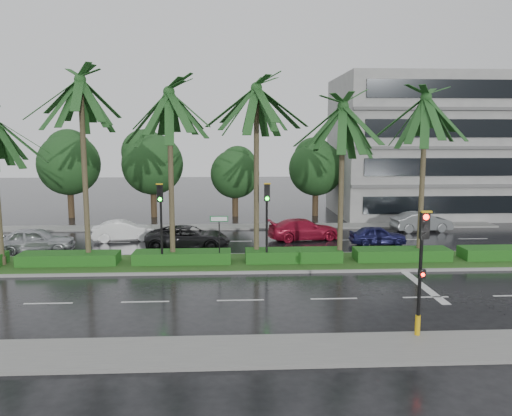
{
  "coord_description": "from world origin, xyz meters",
  "views": [
    {
      "loc": [
        -0.38,
        -25.35,
        6.89
      ],
      "look_at": [
        0.99,
        1.5,
        3.01
      ],
      "focal_mm": 35.0,
      "sensor_mm": 36.0,
      "label": 1
    }
  ],
  "objects_px": {
    "signal_near": "(421,268)",
    "car_white": "(124,231)",
    "signal_median_left": "(161,212)",
    "car_silver": "(35,240)",
    "street_sign": "(219,228)",
    "car_blue": "(378,235)",
    "car_red": "(304,229)",
    "car_darkgrey": "(188,237)",
    "car_grey": "(421,222)"
  },
  "relations": [
    {
      "from": "car_white",
      "to": "car_blue",
      "type": "height_order",
      "value": "car_white"
    },
    {
      "from": "street_sign",
      "to": "car_blue",
      "type": "bearing_deg",
      "value": 26.71
    },
    {
      "from": "signal_median_left",
      "to": "car_red",
      "type": "relative_size",
      "value": 0.9
    },
    {
      "from": "signal_median_left",
      "to": "street_sign",
      "type": "relative_size",
      "value": 1.68
    },
    {
      "from": "signal_median_left",
      "to": "car_darkgrey",
      "type": "height_order",
      "value": "signal_median_left"
    },
    {
      "from": "signal_near",
      "to": "car_red",
      "type": "height_order",
      "value": "signal_near"
    },
    {
      "from": "car_darkgrey",
      "to": "car_blue",
      "type": "distance_m",
      "value": 12.02
    },
    {
      "from": "car_blue",
      "to": "street_sign",
      "type": "bearing_deg",
      "value": 116.63
    },
    {
      "from": "signal_near",
      "to": "car_grey",
      "type": "height_order",
      "value": "signal_near"
    },
    {
      "from": "signal_median_left",
      "to": "car_silver",
      "type": "distance_m",
      "value": 9.25
    },
    {
      "from": "signal_near",
      "to": "signal_median_left",
      "type": "height_order",
      "value": "signal_median_left"
    },
    {
      "from": "signal_near",
      "to": "car_red",
      "type": "bearing_deg",
      "value": 95.14
    },
    {
      "from": "car_darkgrey",
      "to": "signal_median_left",
      "type": "bearing_deg",
      "value": 169.33
    },
    {
      "from": "car_white",
      "to": "car_red",
      "type": "relative_size",
      "value": 0.84
    },
    {
      "from": "signal_near",
      "to": "car_blue",
      "type": "height_order",
      "value": "signal_near"
    },
    {
      "from": "car_darkgrey",
      "to": "car_grey",
      "type": "relative_size",
      "value": 1.21
    },
    {
      "from": "signal_near",
      "to": "signal_median_left",
      "type": "distance_m",
      "value": 13.93
    },
    {
      "from": "signal_median_left",
      "to": "car_silver",
      "type": "xyz_separation_m",
      "value": [
        -8.01,
        4.05,
        -2.24
      ]
    },
    {
      "from": "signal_median_left",
      "to": "car_silver",
      "type": "height_order",
      "value": "signal_median_left"
    },
    {
      "from": "signal_median_left",
      "to": "car_grey",
      "type": "relative_size",
      "value": 1.02
    },
    {
      "from": "car_red",
      "to": "car_white",
      "type": "bearing_deg",
      "value": 77.13
    },
    {
      "from": "car_silver",
      "to": "car_white",
      "type": "xyz_separation_m",
      "value": [
        4.5,
        3.3,
        -0.09
      ]
    },
    {
      "from": "signal_near",
      "to": "car_darkgrey",
      "type": "relative_size",
      "value": 0.84
    },
    {
      "from": "car_grey",
      "to": "car_darkgrey",
      "type": "bearing_deg",
      "value": 100.51
    },
    {
      "from": "car_red",
      "to": "car_grey",
      "type": "bearing_deg",
      "value": -85.74
    },
    {
      "from": "street_sign",
      "to": "car_grey",
      "type": "height_order",
      "value": "street_sign"
    },
    {
      "from": "signal_near",
      "to": "car_white",
      "type": "distance_m",
      "value": 21.82
    },
    {
      "from": "car_silver",
      "to": "car_red",
      "type": "relative_size",
      "value": 0.92
    },
    {
      "from": "street_sign",
      "to": "car_red",
      "type": "relative_size",
      "value": 0.54
    },
    {
      "from": "signal_median_left",
      "to": "car_grey",
      "type": "xyz_separation_m",
      "value": [
        17.5,
        9.5,
        -2.29
      ]
    },
    {
      "from": "car_red",
      "to": "car_blue",
      "type": "distance_m",
      "value": 4.84
    },
    {
      "from": "signal_near",
      "to": "street_sign",
      "type": "height_order",
      "value": "signal_near"
    },
    {
      "from": "car_silver",
      "to": "car_white",
      "type": "height_order",
      "value": "car_silver"
    },
    {
      "from": "signal_median_left",
      "to": "car_darkgrey",
      "type": "xyz_separation_m",
      "value": [
        0.99,
        4.64,
        -2.28
      ]
    },
    {
      "from": "street_sign",
      "to": "car_blue",
      "type": "height_order",
      "value": "street_sign"
    },
    {
      "from": "signal_near",
      "to": "car_white",
      "type": "xyz_separation_m",
      "value": [
        -13.51,
        17.03,
        -1.84
      ]
    },
    {
      "from": "signal_median_left",
      "to": "car_white",
      "type": "bearing_deg",
      "value": 115.54
    },
    {
      "from": "car_white",
      "to": "street_sign",
      "type": "bearing_deg",
      "value": -149.12
    },
    {
      "from": "car_darkgrey",
      "to": "car_grey",
      "type": "distance_m",
      "value": 17.21
    },
    {
      "from": "car_white",
      "to": "car_darkgrey",
      "type": "xyz_separation_m",
      "value": [
        4.5,
        -2.7,
        0.05
      ]
    },
    {
      "from": "signal_near",
      "to": "street_sign",
      "type": "bearing_deg",
      "value": 125.34
    },
    {
      "from": "signal_median_left",
      "to": "car_blue",
      "type": "height_order",
      "value": "signal_median_left"
    },
    {
      "from": "signal_median_left",
      "to": "car_red",
      "type": "bearing_deg",
      "value": 39.48
    },
    {
      "from": "street_sign",
      "to": "car_grey",
      "type": "bearing_deg",
      "value": 32.72
    },
    {
      "from": "car_blue",
      "to": "car_grey",
      "type": "relative_size",
      "value": 0.83
    },
    {
      "from": "car_blue",
      "to": "car_grey",
      "type": "bearing_deg",
      "value": -46.5
    },
    {
      "from": "car_red",
      "to": "car_silver",
      "type": "bearing_deg",
      "value": 88.91
    },
    {
      "from": "signal_median_left",
      "to": "signal_near",
      "type": "bearing_deg",
      "value": -44.09
    },
    {
      "from": "car_white",
      "to": "car_darkgrey",
      "type": "relative_size",
      "value": 0.78
    },
    {
      "from": "car_silver",
      "to": "signal_near",
      "type": "bearing_deg",
      "value": -133.77
    }
  ]
}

